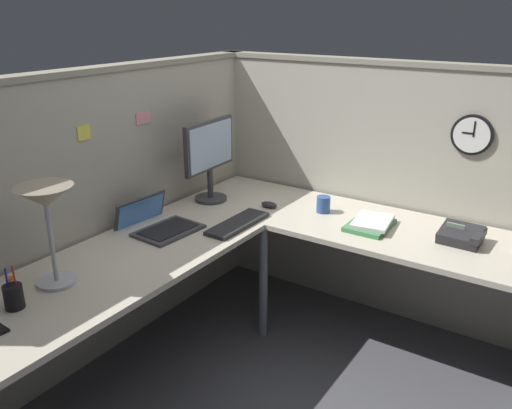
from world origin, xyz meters
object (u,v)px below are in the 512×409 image
at_px(computer_mouse, 269,205).
at_px(keyboard, 238,224).
at_px(monitor, 210,154).
at_px(laptop, 156,224).
at_px(pen_cup, 14,296).
at_px(office_phone, 462,236).
at_px(desk_lamp_dome, 46,205).
at_px(coffee_mug, 323,204).
at_px(wall_clock, 472,135).
at_px(book_stack, 371,224).

bearing_deg(computer_mouse, keyboard, -178.95).
relative_size(monitor, laptop, 1.24).
relative_size(keyboard, pen_cup, 2.39).
bearing_deg(monitor, office_phone, -82.33).
height_order(pen_cup, office_phone, pen_cup).
distance_m(desk_lamp_dome, office_phone, 1.99).
distance_m(pen_cup, coffee_mug, 1.72).
bearing_deg(monitor, pen_cup, -174.77).
bearing_deg(coffee_mug, pen_cup, 161.50).
bearing_deg(wall_clock, computer_mouse, 113.15).
height_order(keyboard, pen_cup, pen_cup).
xyz_separation_m(computer_mouse, wall_clock, (0.43, -1.01, 0.47)).
relative_size(computer_mouse, desk_lamp_dome, 0.23).
height_order(office_phone, wall_clock, wall_clock).
height_order(laptop, keyboard, laptop).
relative_size(book_stack, wall_clock, 1.35).
relative_size(desk_lamp_dome, coffee_mug, 4.64).
xyz_separation_m(monitor, wall_clock, (0.52, -1.38, 0.20)).
bearing_deg(desk_lamp_dome, laptop, 6.01).
xyz_separation_m(pen_cup, book_stack, (1.57, -0.87, -0.03)).
bearing_deg(desk_lamp_dome, monitor, 4.65).
bearing_deg(wall_clock, coffee_mug, 114.69).
xyz_separation_m(desk_lamp_dome, office_phone, (1.41, -1.37, -0.33)).
xyz_separation_m(pen_cup, office_phone, (1.63, -1.33, -0.02)).
relative_size(desk_lamp_dome, book_stack, 1.50).
height_order(office_phone, book_stack, office_phone).
height_order(keyboard, desk_lamp_dome, desk_lamp_dome).
bearing_deg(computer_mouse, book_stack, -85.93).
xyz_separation_m(desk_lamp_dome, book_stack, (1.35, -0.90, -0.34)).
distance_m(keyboard, coffee_mug, 0.54).
bearing_deg(pen_cup, computer_mouse, -8.96).
bearing_deg(wall_clock, monitor, 110.67).
distance_m(monitor, computer_mouse, 0.47).
distance_m(coffee_mug, wall_clock, 0.89).
relative_size(laptop, computer_mouse, 3.88).
distance_m(book_stack, wall_clock, 0.72).
distance_m(monitor, wall_clock, 1.49).
distance_m(laptop, book_stack, 1.17).
distance_m(computer_mouse, desk_lamp_dome, 1.38).
bearing_deg(pen_cup, coffee_mug, -18.50).
bearing_deg(office_phone, coffee_mug, 89.95).
xyz_separation_m(keyboard, pen_cup, (-1.19, 0.25, 0.04)).
relative_size(laptop, keyboard, 0.94).
xyz_separation_m(book_stack, coffee_mug, (0.06, 0.32, 0.03)).
xyz_separation_m(office_phone, coffee_mug, (0.00, 0.79, 0.01)).
bearing_deg(wall_clock, laptop, 127.50).
height_order(book_stack, coffee_mug, coffee_mug).
height_order(keyboard, office_phone, office_phone).
bearing_deg(pen_cup, monitor, 5.23).
xyz_separation_m(monitor, pen_cup, (-1.44, -0.13, -0.24)).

